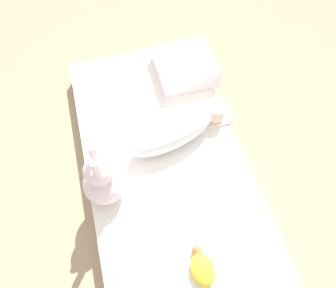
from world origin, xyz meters
The scene contains 7 objects.
ground_plane centered at (0.00, 0.00, 0.00)m, with size 12.00×12.00×0.00m, color #9E8466.
bed_mattress centered at (0.00, 0.00, 0.07)m, with size 1.57×0.81×0.14m.
burp_cloth centered at (0.19, -0.35, 0.15)m, with size 0.17×0.15×0.02m.
swaddled_baby centered at (0.09, -0.09, 0.22)m, with size 0.28×0.56×0.16m.
pillow centered at (0.53, -0.27, 0.19)m, with size 0.33×0.33×0.11m.
bunny_plush centered at (-0.12, 0.32, 0.28)m, with size 0.19×0.19×0.38m.
turtle_plush centered at (-0.58, -0.01, 0.17)m, with size 0.17×0.10×0.07m.
Camera 1 is at (-0.78, 0.19, 1.63)m, focal length 35.00 mm.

